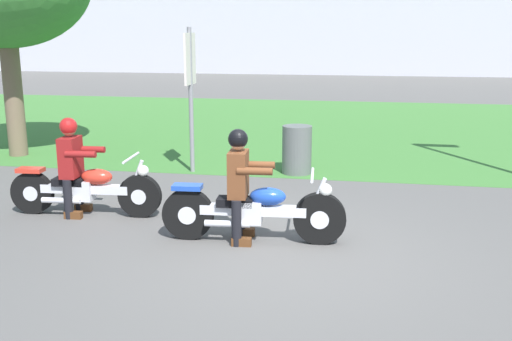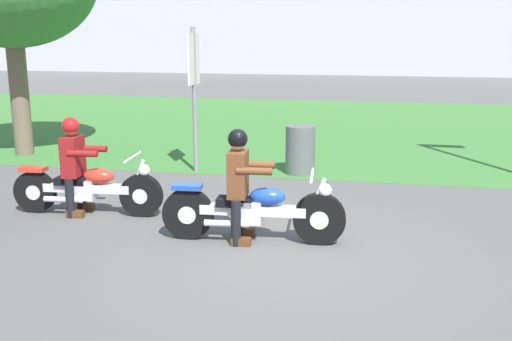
% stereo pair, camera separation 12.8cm
% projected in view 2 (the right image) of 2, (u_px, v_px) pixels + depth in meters
% --- Properties ---
extents(ground, '(120.00, 120.00, 0.00)m').
position_uv_depth(ground, '(280.00, 257.00, 6.82)').
color(ground, '#565451').
extents(grass_verge, '(60.00, 12.00, 0.01)m').
position_uv_depth(grass_verge, '(337.00, 127.00, 16.10)').
color(grass_verge, '#3D7533').
rests_on(grass_verge, ground).
extents(motorcycle_lead, '(2.27, 0.66, 0.88)m').
position_uv_depth(motorcycle_lead, '(253.00, 211.00, 7.26)').
color(motorcycle_lead, black).
rests_on(motorcycle_lead, ground).
extents(rider_lead, '(0.57, 0.48, 1.40)m').
position_uv_depth(rider_lead, '(240.00, 177.00, 7.19)').
color(rider_lead, black).
rests_on(rider_lead, ground).
extents(motorcycle_follow, '(2.17, 0.66, 0.86)m').
position_uv_depth(motorcycle_follow, '(88.00, 188.00, 8.35)').
color(motorcycle_follow, black).
rests_on(motorcycle_follow, ground).
extents(rider_follow, '(0.57, 0.48, 1.38)m').
position_uv_depth(rider_follow, '(74.00, 158.00, 8.28)').
color(rider_follow, black).
rests_on(rider_follow, ground).
extents(trash_can, '(0.53, 0.53, 0.87)m').
position_uv_depth(trash_can, '(300.00, 150.00, 10.73)').
color(trash_can, '#595E5B').
rests_on(trash_can, ground).
extents(sign_banner, '(0.08, 0.60, 2.60)m').
position_uv_depth(sign_banner, '(194.00, 77.00, 10.59)').
color(sign_banner, gray).
rests_on(sign_banner, ground).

